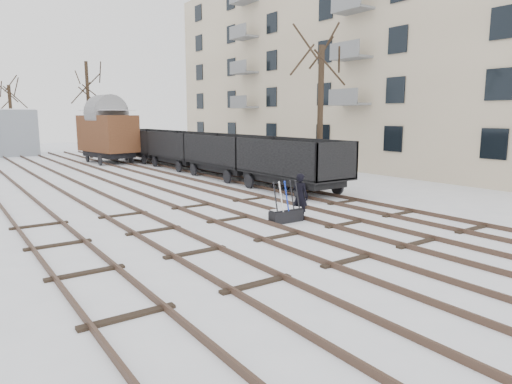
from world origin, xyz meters
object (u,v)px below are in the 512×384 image
(ground_frame, at_px, (286,215))
(freight_wagon_a, at_px, (291,172))
(worker, at_px, (300,196))
(box_van_wagon, at_px, (107,132))

(ground_frame, relative_size, freight_wagon_a, 0.23)
(worker, xyz_separation_m, freight_wagon_a, (3.77, 5.13, 0.16))
(freight_wagon_a, bearing_deg, worker, -126.33)
(freight_wagon_a, relative_size, box_van_wagon, 1.08)
(ground_frame, distance_m, freight_wagon_a, 6.95)
(ground_frame, xyz_separation_m, worker, (0.75, 0.10, 0.58))
(ground_frame, relative_size, worker, 0.86)
(worker, bearing_deg, freight_wagon_a, -53.46)
(ground_frame, bearing_deg, box_van_wagon, 87.31)
(freight_wagon_a, xyz_separation_m, box_van_wagon, (-3.14, 19.87, 1.48))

